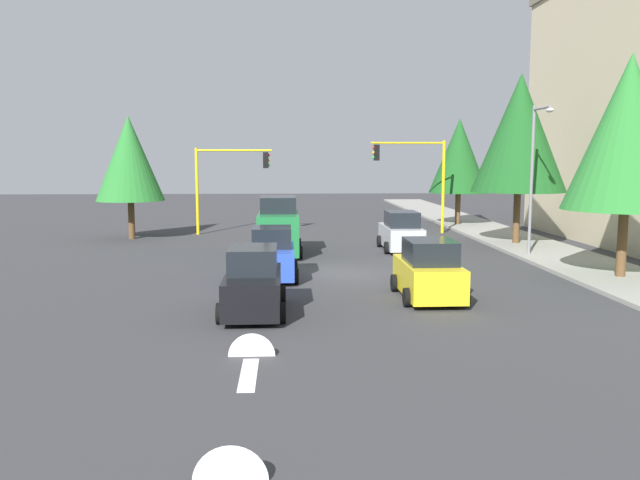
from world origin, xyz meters
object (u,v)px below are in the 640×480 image
at_px(delivery_van_green, 278,228).
at_px(tree_opposite_side, 129,159).
at_px(tree_roadside_mid, 520,133).
at_px(car_black, 253,284).
at_px(traffic_signal_far_right, 228,173).
at_px(car_silver, 401,233).
at_px(tree_roadside_near, 628,133).
at_px(car_blue, 272,255).
at_px(traffic_signal_far_left, 414,168).
at_px(car_yellow, 429,272).
at_px(street_lamp_curbside, 535,164).
at_px(tree_roadside_far, 459,156).

bearing_deg(delivery_van_green, tree_opposite_side, -127.77).
relative_size(tree_roadside_mid, delivery_van_green, 1.87).
distance_m(tree_roadside_mid, car_black, 20.32).
bearing_deg(traffic_signal_far_right, delivery_van_green, 19.84).
bearing_deg(delivery_van_green, car_silver, 99.75).
relative_size(tree_roadside_near, car_blue, 2.31).
bearing_deg(car_silver, tree_opposite_side, -110.68).
height_order(tree_opposite_side, car_black, tree_opposite_side).
height_order(traffic_signal_far_left, car_blue, traffic_signal_far_left).
bearing_deg(car_yellow, tree_opposite_side, -141.44).
distance_m(street_lamp_curbside, car_silver, 7.19).
xyz_separation_m(traffic_signal_far_left, car_black, (20.64, -8.86, -3.11)).
distance_m(traffic_signal_far_right, tree_roadside_near, 22.79).
bearing_deg(tree_opposite_side, tree_roadside_near, 56.93).
bearing_deg(tree_roadside_far, traffic_signal_far_left, -43.56).
height_order(street_lamp_curbside, tree_roadside_far, tree_roadside_far).
xyz_separation_m(tree_roadside_far, tree_roadside_near, (20.00, 1.00, 0.79)).
distance_m(traffic_signal_far_right, tree_opposite_side, 5.80).
distance_m(delivery_van_green, car_silver, 6.23).
distance_m(street_lamp_curbside, delivery_van_green, 12.26).
bearing_deg(tree_roadside_near, delivery_van_green, -119.72).
bearing_deg(tree_roadside_far, traffic_signal_far_right, -75.18).
relative_size(tree_opposite_side, car_blue, 1.92).
relative_size(traffic_signal_far_left, car_blue, 1.55).
bearing_deg(car_black, tree_opposite_side, -157.21).
xyz_separation_m(traffic_signal_far_right, car_silver, (7.51, 9.22, -2.81)).
relative_size(tree_roadside_mid, car_yellow, 2.32).
bearing_deg(car_black, tree_roadside_far, 152.80).
bearing_deg(delivery_van_green, street_lamp_curbside, 81.14).
height_order(delivery_van_green, car_black, delivery_van_green).
xyz_separation_m(street_lamp_curbside, car_yellow, (8.53, -6.71, -3.45)).
xyz_separation_m(tree_roadside_far, delivery_van_green, (12.56, -12.03, -3.47)).
xyz_separation_m(traffic_signal_far_left, car_yellow, (18.92, -3.21, -3.11)).
bearing_deg(tree_roadside_mid, car_black, -41.96).
relative_size(traffic_signal_far_right, car_silver, 1.27).
relative_size(tree_roadside_far, tree_roadside_near, 0.86).
bearing_deg(car_silver, delivery_van_green, -80.25).
xyz_separation_m(tree_roadside_mid, delivery_van_green, (2.56, -12.53, -4.61)).
bearing_deg(tree_roadside_mid, tree_roadside_near, 2.86).
distance_m(tree_opposite_side, car_black, 20.55).
xyz_separation_m(street_lamp_curbside, tree_roadside_mid, (-4.39, 0.80, 1.55)).
height_order(traffic_signal_far_left, car_black, traffic_signal_far_left).
height_order(traffic_signal_far_left, tree_roadside_near, tree_roadside_near).
distance_m(traffic_signal_far_right, tree_roadside_far, 15.68).
distance_m(traffic_signal_far_right, tree_roadside_mid, 16.88).
bearing_deg(tree_opposite_side, tree_roadside_far, 106.31).
distance_m(tree_opposite_side, car_yellow, 21.95).
distance_m(traffic_signal_far_left, tree_roadside_mid, 7.62).
bearing_deg(car_yellow, traffic_signal_far_left, 170.37).
relative_size(tree_roadside_mid, tree_roadside_near, 1.06).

